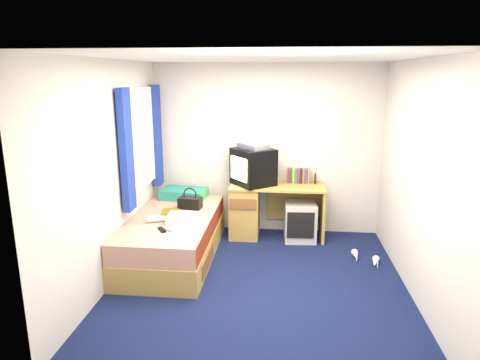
# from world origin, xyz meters

# --- Properties ---
(ground) EXTENTS (3.40, 3.40, 0.00)m
(ground) POSITION_xyz_m (0.00, 0.00, 0.00)
(ground) COLOR #0C1438
(ground) RESTS_ON ground
(room_shell) EXTENTS (3.40, 3.40, 3.40)m
(room_shell) POSITION_xyz_m (0.00, 0.00, 1.45)
(room_shell) COLOR white
(room_shell) RESTS_ON ground
(bed) EXTENTS (1.01, 2.00, 0.54)m
(bed) POSITION_xyz_m (-1.10, 0.59, 0.27)
(bed) COLOR tan
(bed) RESTS_ON ground
(pillow) EXTENTS (0.66, 0.47, 0.13)m
(pillow) POSITION_xyz_m (-1.14, 1.37, 0.61)
(pillow) COLOR #18649C
(pillow) RESTS_ON bed
(desk) EXTENTS (1.30, 0.55, 0.75)m
(desk) POSITION_xyz_m (-0.11, 1.44, 0.41)
(desk) COLOR tan
(desk) RESTS_ON ground
(storage_cube) EXTENTS (0.44, 0.44, 0.53)m
(storage_cube) POSITION_xyz_m (0.49, 1.34, 0.26)
(storage_cube) COLOR silver
(storage_cube) RESTS_ON ground
(crt_tv) EXTENTS (0.68, 0.68, 0.50)m
(crt_tv) POSITION_xyz_m (-0.17, 1.44, 1.00)
(crt_tv) COLOR black
(crt_tv) RESTS_ON desk
(vcr) EXTENTS (0.47, 0.47, 0.07)m
(vcr) POSITION_xyz_m (-0.17, 1.44, 1.29)
(vcr) COLOR silver
(vcr) RESTS_ON crt_tv
(book_row) EXTENTS (0.31, 0.13, 0.20)m
(book_row) POSITION_xyz_m (0.46, 1.60, 0.85)
(book_row) COLOR maroon
(book_row) RESTS_ON desk
(picture_frame) EXTENTS (0.03, 0.12, 0.14)m
(picture_frame) POSITION_xyz_m (0.69, 1.59, 0.82)
(picture_frame) COLOR black
(picture_frame) RESTS_ON desk
(pink_water_bottle) EXTENTS (0.07, 0.07, 0.20)m
(pink_water_bottle) POSITION_xyz_m (0.06, 1.36, 0.85)
(pink_water_bottle) COLOR #D01D72
(pink_water_bottle) RESTS_ON desk
(aerosol_can) EXTENTS (0.06, 0.06, 0.18)m
(aerosol_can) POSITION_xyz_m (0.03, 1.50, 0.84)
(aerosol_can) COLOR silver
(aerosol_can) RESTS_ON desk
(handbag) EXTENTS (0.31, 0.20, 0.28)m
(handbag) POSITION_xyz_m (-0.95, 0.93, 0.62)
(handbag) COLOR black
(handbag) RESTS_ON bed
(towel) EXTENTS (0.33, 0.27, 0.11)m
(towel) POSITION_xyz_m (-0.93, 0.35, 0.59)
(towel) COLOR white
(towel) RESTS_ON bed
(magazine) EXTENTS (0.25, 0.31, 0.01)m
(magazine) POSITION_xyz_m (-1.17, 0.73, 0.55)
(magazine) COLOR gold
(magazine) RESTS_ON bed
(water_bottle) EXTENTS (0.21, 0.14, 0.07)m
(water_bottle) POSITION_xyz_m (-1.24, 0.36, 0.58)
(water_bottle) COLOR silver
(water_bottle) RESTS_ON bed
(colour_swatch_fan) EXTENTS (0.22, 0.17, 0.01)m
(colour_swatch_fan) POSITION_xyz_m (-1.06, 0.14, 0.55)
(colour_swatch_fan) COLOR orange
(colour_swatch_fan) RESTS_ON bed
(remote_control) EXTENTS (0.13, 0.16, 0.02)m
(remote_control) POSITION_xyz_m (-1.09, 0.09, 0.55)
(remote_control) COLOR black
(remote_control) RESTS_ON bed
(window_assembly) EXTENTS (0.11, 1.42, 1.40)m
(window_assembly) POSITION_xyz_m (-1.55, 0.90, 1.42)
(window_assembly) COLOR silver
(window_assembly) RESTS_ON room_shell
(white_heels) EXTENTS (0.32, 0.40, 0.09)m
(white_heels) POSITION_xyz_m (1.27, 0.68, 0.04)
(white_heels) COLOR white
(white_heels) RESTS_ON ground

